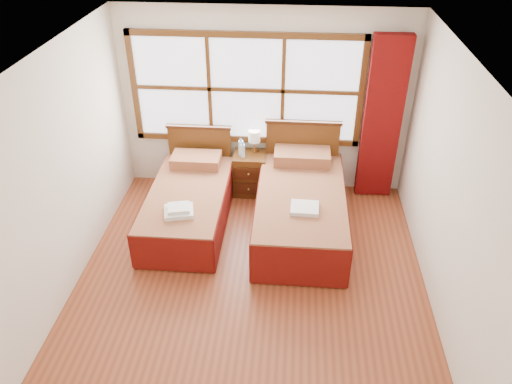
{
  "coord_description": "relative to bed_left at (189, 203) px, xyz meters",
  "views": [
    {
      "loc": [
        0.41,
        -4.17,
        4.01
      ],
      "look_at": [
        0.01,
        0.7,
        0.84
      ],
      "focal_mm": 35.0,
      "sensor_mm": 36.0,
      "label": 1
    }
  ],
  "objects": [
    {
      "name": "wall_right",
      "position": [
        2.92,
        -1.2,
        1.0
      ],
      "size": [
        0.0,
        4.5,
        4.5
      ],
      "primitive_type": "plane",
      "rotation": [
        1.57,
        0.0,
        -1.57
      ],
      "color": "silver",
      "rests_on": "floor"
    },
    {
      "name": "nightstand",
      "position": [
        0.74,
        0.8,
        0.01
      ],
      "size": [
        0.46,
        0.46,
        0.62
      ],
      "color": "#563112",
      "rests_on": "floor"
    },
    {
      "name": "towels_left",
      "position": [
        0.01,
        -0.56,
        0.27
      ],
      "size": [
        0.4,
        0.37,
        0.1
      ],
      "rotation": [
        0.0,
        0.0,
        0.23
      ],
      "color": "white",
      "rests_on": "bed_left"
    },
    {
      "name": "towels_right",
      "position": [
        1.51,
        -0.46,
        0.32
      ],
      "size": [
        0.34,
        0.3,
        0.05
      ],
      "rotation": [
        0.0,
        0.0,
        -0.03
      ],
      "color": "white",
      "rests_on": "bed_right"
    },
    {
      "name": "curtain",
      "position": [
        2.52,
        0.91,
        0.87
      ],
      "size": [
        0.5,
        0.16,
        2.3
      ],
      "primitive_type": "cube",
      "color": "maroon",
      "rests_on": "wall_back"
    },
    {
      "name": "window",
      "position": [
        0.67,
        1.01,
        1.2
      ],
      "size": [
        3.16,
        0.06,
        1.56
      ],
      "color": "white",
      "rests_on": "wall_back"
    },
    {
      "name": "bed_right",
      "position": [
        1.47,
        -0.0,
        0.04
      ],
      "size": [
        1.13,
        2.18,
        1.1
      ],
      "color": "#3D1D0C",
      "rests_on": "floor"
    },
    {
      "name": "lamp",
      "position": [
        0.79,
        0.91,
        0.55
      ],
      "size": [
        0.17,
        0.17,
        0.32
      ],
      "color": "#C5883F",
      "rests_on": "nightstand"
    },
    {
      "name": "bottle_near",
      "position": [
        0.61,
        0.79,
        0.43
      ],
      "size": [
        0.07,
        0.07,
        0.25
      ],
      "color": "#C0E7F8",
      "rests_on": "nightstand"
    },
    {
      "name": "wall_left",
      "position": [
        -1.08,
        -1.2,
        1.0
      ],
      "size": [
        0.0,
        4.5,
        4.5
      ],
      "primitive_type": "plane",
      "rotation": [
        1.57,
        0.0,
        1.57
      ],
      "color": "silver",
      "rests_on": "floor"
    },
    {
      "name": "bottle_far",
      "position": [
        0.65,
        0.73,
        0.42
      ],
      "size": [
        0.06,
        0.06,
        0.22
      ],
      "color": "#C0E7F8",
      "rests_on": "nightstand"
    },
    {
      "name": "floor",
      "position": [
        0.92,
        -1.2,
        -0.3
      ],
      "size": [
        4.5,
        4.5,
        0.0
      ],
      "primitive_type": "plane",
      "color": "brown",
      "rests_on": "ground"
    },
    {
      "name": "wall_back",
      "position": [
        0.92,
        1.05,
        1.0
      ],
      "size": [
        4.0,
        0.0,
        4.0
      ],
      "primitive_type": "plane",
      "rotation": [
        1.57,
        0.0,
        0.0
      ],
      "color": "silver",
      "rests_on": "floor"
    },
    {
      "name": "bed_left",
      "position": [
        0.0,
        0.0,
        0.0
      ],
      "size": [
        1.0,
        2.02,
        0.97
      ],
      "color": "#3D1D0C",
      "rests_on": "floor"
    },
    {
      "name": "ceiling",
      "position": [
        0.92,
        -1.2,
        2.3
      ],
      "size": [
        4.5,
        4.5,
        0.0
      ],
      "primitive_type": "plane",
      "rotation": [
        3.14,
        0.0,
        0.0
      ],
      "color": "white",
      "rests_on": "wall_back"
    }
  ]
}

